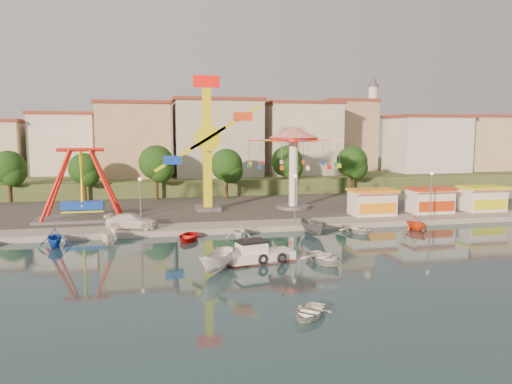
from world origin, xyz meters
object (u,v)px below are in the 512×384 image
object	(u,v)px
pirate_ship_ride	(82,186)
kamikaze_tower	(211,148)
wave_swinger	(294,149)
cabin_motorboat	(258,256)
van	(132,221)
rowboat_a	(324,258)
skiff	(217,261)

from	to	relation	value
pirate_ship_ride	kamikaze_tower	distance (m)	15.71
wave_swinger	kamikaze_tower	bearing A→B (deg)	178.15
kamikaze_tower	cabin_motorboat	world-z (taller)	kamikaze_tower
kamikaze_tower	pirate_ship_ride	bearing A→B (deg)	-166.95
pirate_ship_ride	van	xyz separation A→B (m)	(5.46, -6.21, -3.04)
pirate_ship_ride	kamikaze_tower	xyz separation A→B (m)	(14.81, 3.43, 3.96)
pirate_ship_ride	kamikaze_tower	world-z (taller)	kamikaze_tower
kamikaze_tower	wave_swinger	size ratio (longest dim) A/B	1.42
kamikaze_tower	cabin_motorboat	xyz separation A→B (m)	(0.82, -22.96, -7.84)
cabin_motorboat	van	bearing A→B (deg)	114.66
cabin_motorboat	rowboat_a	bearing A→B (deg)	-28.06
pirate_ship_ride	van	size ratio (longest dim) A/B	1.92
skiff	van	distance (m)	16.82
pirate_ship_ride	kamikaze_tower	size ratio (longest dim) A/B	0.61
pirate_ship_ride	van	bearing A→B (deg)	-48.67
kamikaze_tower	cabin_motorboat	size ratio (longest dim) A/B	2.84
cabin_motorboat	kamikaze_tower	bearing A→B (deg)	79.34
kamikaze_tower	skiff	size ratio (longest dim) A/B	3.80
wave_swinger	van	world-z (taller)	wave_swinger
skiff	van	xyz separation A→B (m)	(-6.57, 15.48, 0.52)
rowboat_a	van	world-z (taller)	van
pirate_ship_ride	van	world-z (taller)	pirate_ship_ride
wave_swinger	cabin_motorboat	distance (m)	25.75
wave_swinger	rowboat_a	world-z (taller)	wave_swinger
pirate_ship_ride	skiff	world-z (taller)	pirate_ship_ride
pirate_ship_ride	wave_swinger	bearing A→B (deg)	7.00
rowboat_a	skiff	xyz separation A→B (m)	(-8.68, -0.76, 0.42)
wave_swinger	skiff	xyz separation A→B (m)	(-13.20, -24.78, -7.36)
cabin_motorboat	skiff	size ratio (longest dim) A/B	1.33
kamikaze_tower	rowboat_a	bearing A→B (deg)	-76.38
kamikaze_tower	skiff	xyz separation A→B (m)	(-2.77, -25.12, -7.52)
wave_swinger	van	bearing A→B (deg)	-154.80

